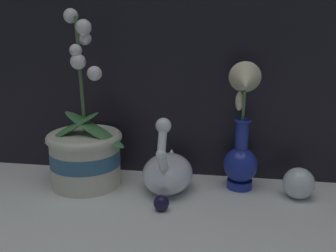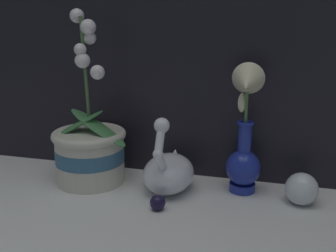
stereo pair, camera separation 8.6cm
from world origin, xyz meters
name	(u,v)px [view 1 (the left image)]	position (x,y,z in m)	size (l,w,h in m)	color
ground_plane	(169,223)	(0.00, 0.00, 0.00)	(2.80, 2.80, 0.00)	silver
orchid_potted_plant	(85,151)	(-0.23, 0.16, 0.08)	(0.21, 0.18, 0.41)	beige
swan_figurine	(168,170)	(-0.03, 0.15, 0.05)	(0.12, 0.19, 0.19)	white
blue_vase	(242,135)	(0.14, 0.19, 0.13)	(0.08, 0.11, 0.30)	navy
glass_sphere	(299,183)	(0.27, 0.16, 0.04)	(0.07, 0.07, 0.07)	silver
glass_bauble	(161,203)	(-0.02, 0.05, 0.02)	(0.03, 0.03, 0.03)	#191433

